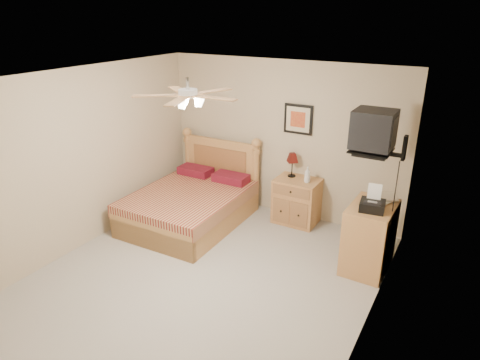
# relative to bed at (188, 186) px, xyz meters

# --- Properties ---
(floor) EXTENTS (4.50, 4.50, 0.00)m
(floor) POSITION_rel_bed_xyz_m (1.06, -1.12, -0.63)
(floor) COLOR #9C958D
(floor) RESTS_ON ground
(ceiling) EXTENTS (4.00, 4.50, 0.04)m
(ceiling) POSITION_rel_bed_xyz_m (1.06, -1.12, 1.87)
(ceiling) COLOR white
(ceiling) RESTS_ON ground
(wall_back) EXTENTS (4.00, 0.04, 2.50)m
(wall_back) POSITION_rel_bed_xyz_m (1.06, 1.13, 0.62)
(wall_back) COLOR tan
(wall_back) RESTS_ON ground
(wall_front) EXTENTS (4.00, 0.04, 2.50)m
(wall_front) POSITION_rel_bed_xyz_m (1.06, -3.37, 0.62)
(wall_front) COLOR tan
(wall_front) RESTS_ON ground
(wall_left) EXTENTS (0.04, 4.50, 2.50)m
(wall_left) POSITION_rel_bed_xyz_m (-0.94, -1.12, 0.62)
(wall_left) COLOR tan
(wall_left) RESTS_ON ground
(wall_right) EXTENTS (0.04, 4.50, 2.50)m
(wall_right) POSITION_rel_bed_xyz_m (3.06, -1.12, 0.62)
(wall_right) COLOR tan
(wall_right) RESTS_ON ground
(bed) EXTENTS (1.51, 1.96, 1.26)m
(bed) POSITION_rel_bed_xyz_m (0.00, 0.00, 0.00)
(bed) COLOR #BE823D
(bed) RESTS_ON ground
(nightstand) EXTENTS (0.67, 0.51, 0.73)m
(nightstand) POSITION_rel_bed_xyz_m (1.46, 0.88, -0.27)
(nightstand) COLOR #A46731
(nightstand) RESTS_ON ground
(table_lamp) EXTENTS (0.22, 0.22, 0.39)m
(table_lamp) POSITION_rel_bed_xyz_m (1.32, 0.96, 0.29)
(table_lamp) COLOR #51110D
(table_lamp) RESTS_ON nightstand
(lotion_bottle) EXTENTS (0.11, 0.11, 0.25)m
(lotion_bottle) POSITION_rel_bed_xyz_m (1.62, 0.85, 0.22)
(lotion_bottle) COLOR white
(lotion_bottle) RESTS_ON nightstand
(framed_picture) EXTENTS (0.46, 0.04, 0.46)m
(framed_picture) POSITION_rel_bed_xyz_m (1.33, 1.11, 0.99)
(framed_picture) COLOR black
(framed_picture) RESTS_ON wall_back
(dresser) EXTENTS (0.55, 0.78, 0.90)m
(dresser) POSITION_rel_bed_xyz_m (2.79, 0.11, -0.18)
(dresser) COLOR tan
(dresser) RESTS_ON ground
(fax_machine) EXTENTS (0.33, 0.35, 0.31)m
(fax_machine) POSITION_rel_bed_xyz_m (2.80, -0.02, 0.43)
(fax_machine) COLOR black
(fax_machine) RESTS_ON dresser
(magazine_lower) EXTENTS (0.27, 0.30, 0.02)m
(magazine_lower) POSITION_rel_bed_xyz_m (2.78, 0.34, 0.28)
(magazine_lower) COLOR #B9AC91
(magazine_lower) RESTS_ON dresser
(magazine_upper) EXTENTS (0.31, 0.35, 0.02)m
(magazine_upper) POSITION_rel_bed_xyz_m (2.80, 0.37, 0.31)
(magazine_upper) COLOR gray
(magazine_upper) RESTS_ON magazine_lower
(wall_tv) EXTENTS (0.56, 0.46, 0.58)m
(wall_tv) POSITION_rel_bed_xyz_m (2.81, 0.22, 1.18)
(wall_tv) COLOR black
(wall_tv) RESTS_ON wall_right
(ceiling_fan) EXTENTS (1.14, 1.14, 0.28)m
(ceiling_fan) POSITION_rel_bed_xyz_m (1.06, -1.32, 1.73)
(ceiling_fan) COLOR silver
(ceiling_fan) RESTS_ON ceiling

